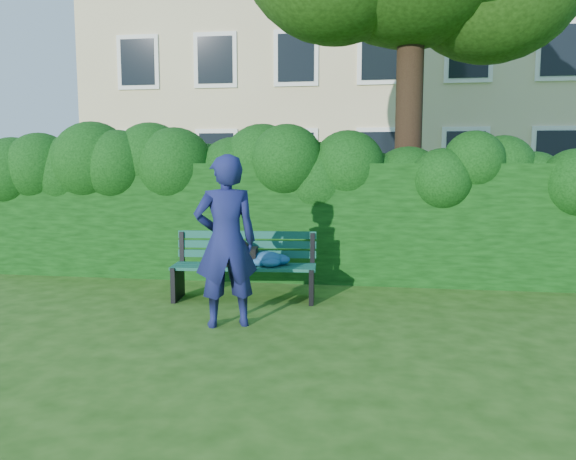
# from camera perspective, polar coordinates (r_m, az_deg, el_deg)

# --- Properties ---
(ground) EXTENTS (80.00, 80.00, 0.00)m
(ground) POSITION_cam_1_polar(r_m,az_deg,el_deg) (6.82, -0.77, -8.56)
(ground) COLOR #234A11
(ground) RESTS_ON ground
(apartment_building) EXTENTS (16.00, 8.08, 12.00)m
(apartment_building) POSITION_cam_1_polar(r_m,az_deg,el_deg) (20.92, 5.85, 18.42)
(apartment_building) COLOR #C9B587
(apartment_building) RESTS_ON ground
(hedge) EXTENTS (10.00, 1.00, 1.80)m
(hedge) POSITION_cam_1_polar(r_m,az_deg,el_deg) (8.80, 1.58, 0.92)
(hedge) COLOR black
(hedge) RESTS_ON ground
(park_bench) EXTENTS (1.92, 0.71, 0.89)m
(park_bench) POSITION_cam_1_polar(r_m,az_deg,el_deg) (7.44, -3.97, -3.30)
(park_bench) COLOR #0D4134
(park_bench) RESTS_ON ground
(man_reading) EXTENTS (0.82, 0.69, 1.90)m
(man_reading) POSITION_cam_1_polar(r_m,az_deg,el_deg) (6.21, -6.33, -1.16)
(man_reading) COLOR #161B4F
(man_reading) RESTS_ON ground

